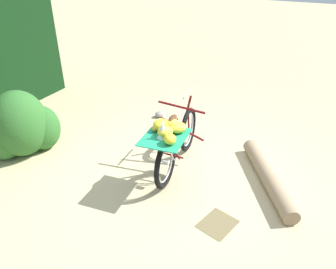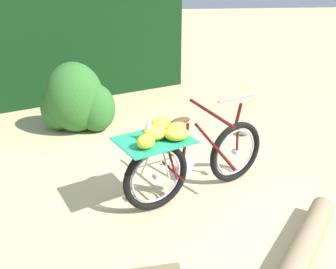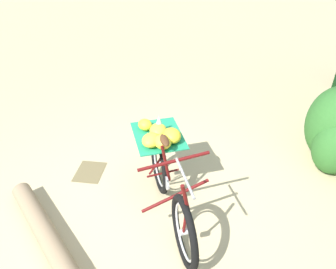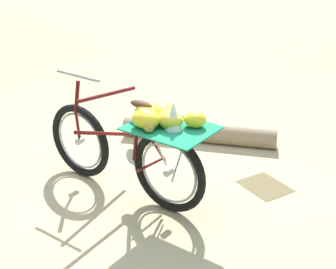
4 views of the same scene
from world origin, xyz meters
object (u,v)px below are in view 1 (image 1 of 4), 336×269
path_stone (159,114)px  shrub_cluster (22,127)px  fallen_log (267,176)px  bicycle (175,140)px

path_stone → shrub_cluster: bearing=-14.2°
fallen_log → path_stone: (-0.58, -2.66, -0.04)m
fallen_log → shrub_cluster: 3.82m
bicycle → path_stone: bicycle is taller
bicycle → shrub_cluster: bearing=98.4°
fallen_log → shrub_cluster: size_ratio=1.52×
bicycle → shrub_cluster: 2.47m
shrub_cluster → fallen_log: bearing=120.1°
shrub_cluster → bicycle: bearing=120.4°
bicycle → path_stone: 2.00m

